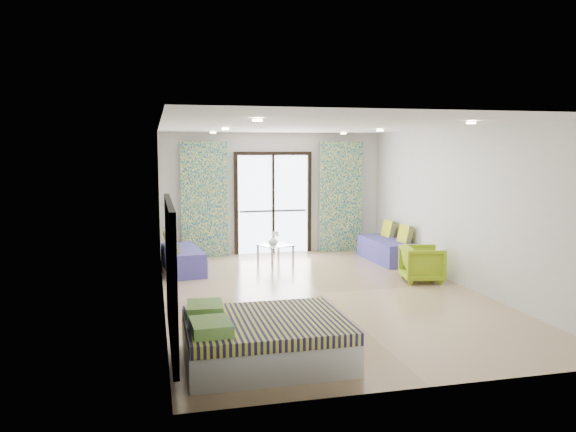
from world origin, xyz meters
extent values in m
cube|color=black|center=(0.00, 3.71, 2.24)|extent=(1.76, 0.08, 0.08)
cube|color=black|center=(-0.84, 3.71, 1.10)|extent=(0.08, 0.08, 2.20)
cube|color=black|center=(0.84, 3.71, 1.10)|extent=(0.08, 0.08, 2.20)
cube|color=black|center=(0.00, 3.71, 1.10)|extent=(0.05, 0.06, 2.20)
cube|color=#595451|center=(0.00, 3.73, 0.95)|extent=(1.52, 0.03, 0.04)
cube|color=white|center=(-1.55, 3.57, 1.25)|extent=(1.00, 0.10, 2.50)
cube|color=white|center=(1.55, 3.57, 1.25)|extent=(1.00, 0.10, 2.50)
cylinder|color=#FFE0B2|center=(-1.40, -2.00, 2.67)|extent=(0.12, 0.12, 0.02)
cylinder|color=#FFE0B2|center=(1.40, -2.00, 2.67)|extent=(0.12, 0.12, 0.02)
cylinder|color=#FFE0B2|center=(-1.40, 1.00, 2.67)|extent=(0.12, 0.12, 0.02)
cylinder|color=#FFE0B2|center=(1.40, 1.00, 2.67)|extent=(0.12, 0.12, 0.02)
cylinder|color=#FFE0B2|center=(-1.40, 3.00, 2.67)|extent=(0.12, 0.12, 0.02)
cylinder|color=#FFE0B2|center=(1.40, 3.00, 2.67)|extent=(0.12, 0.12, 0.02)
cube|color=black|center=(-2.46, -2.70, 1.05)|extent=(0.06, 2.10, 1.50)
cube|color=silver|center=(-2.47, -1.45, 1.05)|extent=(0.02, 0.10, 0.10)
cube|color=silver|center=(-1.45, -2.70, 0.18)|extent=(1.76, 1.41, 0.35)
cube|color=navy|center=(-1.45, -2.70, 0.42)|extent=(1.74, 1.44, 0.13)
cube|color=#1C6F81|center=(-2.08, -3.03, 0.55)|extent=(0.42, 0.50, 0.12)
cube|color=#1C6F81|center=(-2.08, -2.37, 0.55)|extent=(0.43, 0.51, 0.12)
cube|color=#443E95|center=(-2.10, 2.20, 0.18)|extent=(0.80, 1.67, 0.36)
cube|color=#443E95|center=(-2.10, 2.20, 0.40)|extent=(0.79, 1.64, 0.09)
cube|color=navy|center=(-2.28, 1.80, 0.61)|extent=(0.22, 0.42, 0.37)
cube|color=navy|center=(-2.36, 2.55, 0.61)|extent=(0.22, 0.42, 0.37)
cube|color=#443E95|center=(2.10, 2.20, 0.18)|extent=(0.69, 1.66, 0.36)
cube|color=#443E95|center=(2.10, 2.20, 0.41)|extent=(0.68, 1.63, 0.09)
cube|color=navy|center=(2.34, 1.83, 0.62)|extent=(0.20, 0.42, 0.38)
cube|color=navy|center=(2.32, 2.59, 0.62)|extent=(0.20, 0.42, 0.38)
cylinder|color=silver|center=(-0.36, 2.14, 0.19)|extent=(0.06, 0.06, 0.38)
cylinder|color=silver|center=(0.12, 2.34, 0.19)|extent=(0.06, 0.06, 0.38)
cylinder|color=silver|center=(-0.56, 2.62, 0.19)|extent=(0.06, 0.06, 0.38)
cylinder|color=silver|center=(-0.08, 2.82, 0.19)|extent=(0.06, 0.06, 0.38)
cube|color=#8CA59E|center=(-0.22, 2.48, 0.38)|extent=(0.77, 0.77, 0.02)
sphere|color=white|center=(-0.17, 2.50, 0.59)|extent=(0.07, 0.07, 0.07)
sphere|color=white|center=(-0.24, 2.53, 0.61)|extent=(0.07, 0.07, 0.07)
sphere|color=white|center=(-0.26, 2.46, 0.63)|extent=(0.07, 0.07, 0.07)
sphere|color=white|center=(-0.20, 2.44, 0.65)|extent=(0.07, 0.07, 0.07)
imported|color=white|center=(-0.29, 2.40, 0.49)|extent=(0.20, 0.21, 0.20)
imported|color=#8CAF16|center=(1.99, 0.37, 0.35)|extent=(0.75, 0.78, 0.69)
camera|label=1|loc=(-2.61, -8.57, 2.33)|focal=35.00mm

